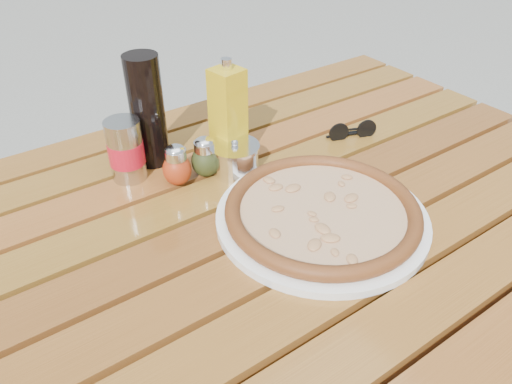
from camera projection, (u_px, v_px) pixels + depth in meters
table at (262, 244)px, 0.92m from camera, size 1.40×0.90×0.75m
plate at (322, 218)px, 0.85m from camera, size 0.39×0.39×0.01m
pizza at (322, 210)px, 0.84m from camera, size 0.35×0.35×0.03m
pepper_shaker at (177, 166)px, 0.92m from camera, size 0.06×0.06×0.08m
oregano_shaker at (205, 157)px, 0.95m from camera, size 0.06×0.06×0.08m
dark_bottle at (147, 111)px, 0.95m from camera, size 0.09×0.09×0.22m
soda_can at (126, 151)px, 0.93m from camera, size 0.07×0.07×0.12m
olive_oil_cruet at (228, 116)px, 0.96m from camera, size 0.06×0.06×0.21m
parmesan_tin at (235, 158)px, 0.96m from camera, size 0.10×0.10×0.07m
sunglasses at (352, 131)px, 1.08m from camera, size 0.11×0.05×0.04m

